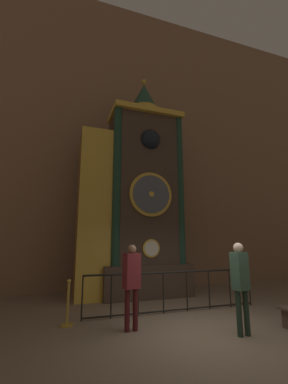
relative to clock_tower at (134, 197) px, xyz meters
The scene contains 7 objects.
ground_plane 5.38m from the clock_tower, 83.46° to the right, with size 28.00×28.00×0.00m, color #75604C.
cathedral_back_wall 3.45m from the clock_tower, 76.23° to the left, with size 24.00×0.32×13.07m.
clock_tower is the anchor object (origin of this frame).
railing_fence 3.72m from the clock_tower, 78.73° to the right, with size 4.93×0.05×1.05m.
visitor_near 4.26m from the clock_tower, 107.82° to the right, with size 0.38×0.30×1.76m.
visitor_far 5.05m from the clock_tower, 77.71° to the right, with size 0.39×0.31×1.80m.
stanchion_post 4.67m from the clock_tower, 132.39° to the right, with size 0.28×0.28×0.99m.
Camera 1 is at (-3.19, -4.81, 1.80)m, focal length 24.00 mm.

